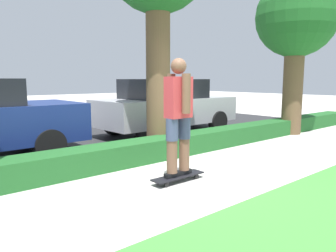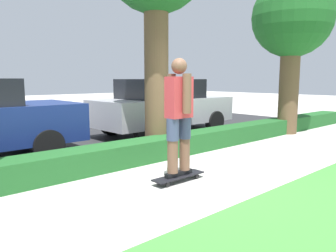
{
  "view_description": "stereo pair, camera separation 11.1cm",
  "coord_description": "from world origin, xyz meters",
  "px_view_note": "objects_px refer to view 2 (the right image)",
  "views": [
    {
      "loc": [
        -3.57,
        -3.46,
        1.58
      ],
      "look_at": [
        -0.09,
        0.6,
        0.82
      ],
      "focal_mm": 35.0,
      "sensor_mm": 36.0,
      "label": 1
    },
    {
      "loc": [
        -3.65,
        -3.39,
        1.58
      ],
      "look_at": [
        -0.09,
        0.6,
        0.82
      ],
      "focal_mm": 35.0,
      "sensor_mm": 36.0,
      "label": 2
    }
  ],
  "objects_px": {
    "skater_person": "(179,114)",
    "tree_far": "(292,22)",
    "skateboard": "(179,177)",
    "parked_car_middle": "(163,106)"
  },
  "relations": [
    {
      "from": "skater_person",
      "to": "tree_far",
      "type": "distance_m",
      "value": 6.14
    },
    {
      "from": "skateboard",
      "to": "skater_person",
      "type": "distance_m",
      "value": 0.98
    },
    {
      "from": "tree_far",
      "to": "skater_person",
      "type": "bearing_deg",
      "value": -167.53
    },
    {
      "from": "skater_person",
      "to": "parked_car_middle",
      "type": "relative_size",
      "value": 0.42
    },
    {
      "from": "skateboard",
      "to": "skater_person",
      "type": "bearing_deg",
      "value": 135.0
    },
    {
      "from": "skater_person",
      "to": "tree_far",
      "type": "relative_size",
      "value": 0.4
    },
    {
      "from": "tree_far",
      "to": "parked_car_middle",
      "type": "distance_m",
      "value": 4.37
    },
    {
      "from": "skateboard",
      "to": "parked_car_middle",
      "type": "relative_size",
      "value": 0.22
    },
    {
      "from": "skater_person",
      "to": "parked_car_middle",
      "type": "height_order",
      "value": "skater_person"
    },
    {
      "from": "skateboard",
      "to": "tree_far",
      "type": "bearing_deg",
      "value": 12.47
    }
  ]
}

